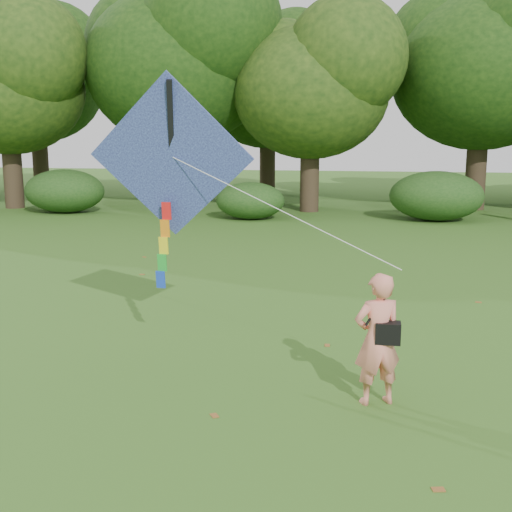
# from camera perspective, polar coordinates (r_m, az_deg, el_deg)

# --- Properties ---
(ground) EXTENTS (100.00, 100.00, 0.00)m
(ground) POSITION_cam_1_polar(r_m,az_deg,el_deg) (7.82, 5.40, -13.92)
(ground) COLOR #265114
(ground) RESTS_ON ground
(man_kite_flyer) EXTENTS (0.70, 0.60, 1.64)m
(man_kite_flyer) POSITION_cam_1_polar(r_m,az_deg,el_deg) (7.95, 10.74, -7.27)
(man_kite_flyer) COLOR #EF8670
(man_kite_flyer) RESTS_ON ground
(crossbody_bag) EXTENTS (0.43, 0.20, 0.68)m
(crossbody_bag) POSITION_cam_1_polar(r_m,az_deg,el_deg) (7.90, 11.62, -6.62)
(crossbody_bag) COLOR black
(crossbody_bag) RESTS_ON ground
(flying_kite) EXTENTS (4.45, 1.87, 3.14)m
(flying_kite) POSITION_cam_1_polar(r_m,az_deg,el_deg) (9.42, -7.53, 8.49)
(flying_kite) COLOR #222F96
(flying_kite) RESTS_ON ground
(tree_line) EXTENTS (54.70, 15.30, 9.48)m
(tree_line) POSITION_cam_1_polar(r_m,az_deg,el_deg) (30.07, 12.68, 15.07)
(tree_line) COLOR #3A2D1E
(tree_line) RESTS_ON ground
(shrub_band) EXTENTS (39.15, 3.22, 1.88)m
(shrub_band) POSITION_cam_1_polar(r_m,az_deg,el_deg) (24.83, 7.19, 5.21)
(shrub_band) COLOR #264919
(shrub_band) RESTS_ON ground
(fallen_leaves) EXTENTS (11.09, 14.95, 0.01)m
(fallen_leaves) POSITION_cam_1_polar(r_m,az_deg,el_deg) (11.08, 7.74, -6.38)
(fallen_leaves) COLOR brown
(fallen_leaves) RESTS_ON ground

